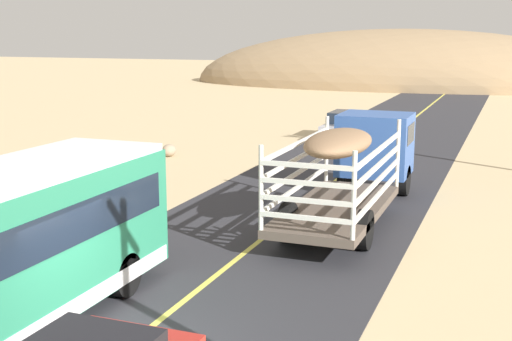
{
  "coord_description": "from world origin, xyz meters",
  "views": [
    {
      "loc": [
        6.52,
        -10.11,
        5.81
      ],
      "look_at": [
        0.0,
        6.86,
        2.1
      ],
      "focal_mm": 47.95,
      "sensor_mm": 36.0,
      "label": 1
    }
  ],
  "objects": [
    {
      "name": "distant_hill",
      "position": [
        -5.83,
        66.52,
        0.0
      ],
      "size": [
        48.16,
        21.13,
        12.23
      ],
      "primitive_type": "ellipsoid",
      "color": "#997C5A",
      "rests_on": "ground"
    },
    {
      "name": "car_far",
      "position": [
        -2.32,
        26.58,
        0.69
      ],
      "size": [
        1.8,
        4.4,
        1.46
      ],
      "color": "silver",
      "rests_on": "road_surface"
    },
    {
      "name": "livestock_truck",
      "position": [
        1.81,
        11.96,
        1.79
      ],
      "size": [
        2.53,
        9.7,
        3.02
      ],
      "color": "#3359A5",
      "rests_on": "road_surface"
    },
    {
      "name": "boulder_near_shoulder",
      "position": [
        -8.73,
        18.12,
        0.29
      ],
      "size": [
        0.63,
        0.81,
        0.59
      ],
      "primitive_type": "ellipsoid",
      "color": "gray",
      "rests_on": "ground"
    }
  ]
}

